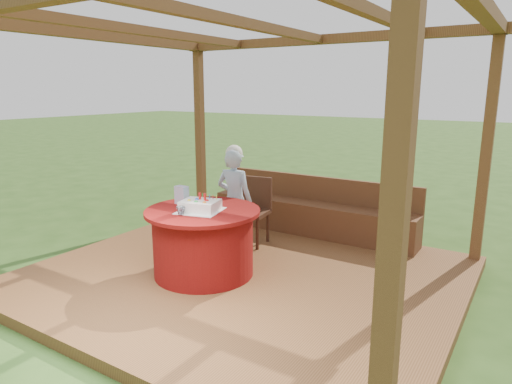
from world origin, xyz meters
TOP-DOWN VIEW (x-y plane):
  - ground at (0.00, 0.00)m, footprint 60.00×60.00m
  - deck at (0.00, 0.00)m, footprint 4.50×4.00m
  - pergola at (0.00, 0.00)m, footprint 4.50×4.00m
  - bench at (0.00, 1.72)m, footprint 3.00×0.42m
  - table at (-0.36, -0.27)m, footprint 1.25×1.25m
  - chair at (-0.48, 0.94)m, footprint 0.48×0.48m
  - elderly_woman at (-0.50, 0.54)m, footprint 0.51×0.36m
  - birthday_cake at (-0.34, -0.33)m, footprint 0.53×0.53m
  - gift_bag at (-0.71, -0.20)m, footprint 0.15×0.10m
  - drinking_glass at (-0.41, -0.56)m, footprint 0.12×0.12m

SIDE VIEW (x-z plane):
  - ground at x=0.00m, z-range 0.00..0.00m
  - deck at x=0.00m, z-range 0.00..0.12m
  - bench at x=0.00m, z-range -0.02..0.79m
  - table at x=-0.36m, z-range 0.13..0.87m
  - chair at x=-0.48m, z-range 0.17..1.04m
  - elderly_woman at x=-0.50m, z-range 0.12..1.48m
  - drinking_glass at x=-0.41m, z-range 0.86..0.95m
  - birthday_cake at x=-0.34m, z-range 0.82..1.02m
  - gift_bag at x=-0.71m, z-range 0.86..1.07m
  - pergola at x=0.00m, z-range 1.05..3.77m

